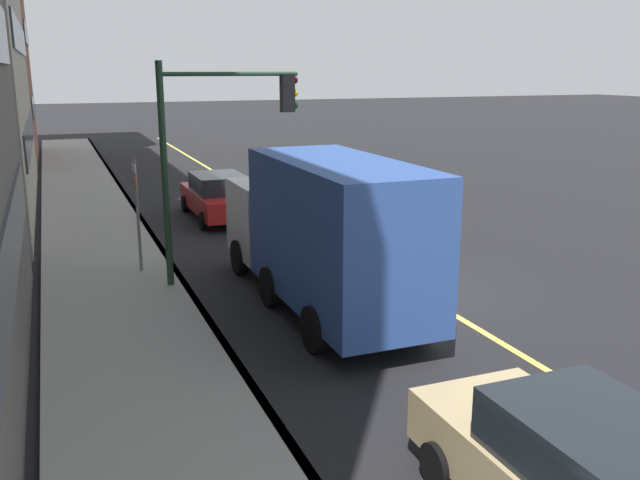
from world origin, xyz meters
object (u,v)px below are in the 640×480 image
(traffic_light_mast, at_px, (218,135))
(truck_blue, at_px, (324,230))
(street_sign_post, at_px, (137,209))
(car_red, at_px, (218,196))

(traffic_light_mast, bearing_deg, truck_blue, -145.81)
(truck_blue, relative_size, street_sign_post, 2.64)
(car_red, relative_size, street_sign_post, 1.59)
(car_red, bearing_deg, street_sign_post, 150.07)
(traffic_light_mast, xyz_separation_m, street_sign_post, (1.48, 1.79, -1.91))
(truck_blue, bearing_deg, traffic_light_mast, 34.19)
(traffic_light_mast, relative_size, street_sign_post, 1.79)
(traffic_light_mast, height_order, street_sign_post, traffic_light_mast)
(car_red, distance_m, traffic_light_mast, 8.24)
(car_red, bearing_deg, traffic_light_mast, 167.27)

